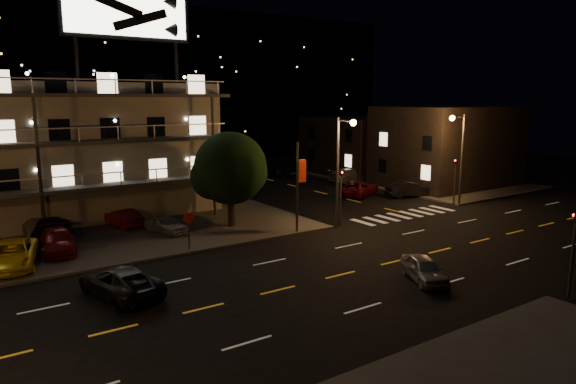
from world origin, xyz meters
TOP-DOWN VIEW (x-y plane):
  - ground at (0.00, 0.00)m, footprint 140.00×140.00m
  - curb_ne at (30.00, 20.00)m, footprint 16.00×24.00m
  - motel at (-9.94, 23.88)m, footprint 28.00×13.80m
  - side_bldg_front at (29.99, 16.00)m, footprint 14.06×10.00m
  - side_bldg_back at (29.99, 28.00)m, footprint 14.06×12.00m
  - hill_backdrop at (-5.94, 68.78)m, footprint 120.00×25.00m
  - streetlight_nc at (8.50, 7.94)m, footprint 0.44×1.92m
  - streetlight_ne at (22.14, 8.30)m, footprint 1.92×0.44m
  - signal_nw at (9.00, 8.50)m, footprint 0.20×0.27m
  - signal_sw at (9.00, -8.50)m, footprint 0.20×0.27m
  - signal_ne at (22.00, 8.50)m, footprint 0.27×0.20m
  - banner_north at (5.09, 8.40)m, footprint 0.83×0.16m
  - stop_sign at (-3.00, 8.57)m, footprint 0.91×0.11m
  - tree at (1.89, 12.41)m, footprint 5.46×5.26m
  - lot_car_2 at (-12.48, 10.80)m, footprint 3.46×5.53m
  - lot_car_3 at (-9.86, 12.50)m, footprint 2.48×4.92m
  - lot_car_4 at (-2.77, 13.17)m, footprint 2.38×3.83m
  - lot_car_7 at (-10.29, 17.03)m, footprint 1.90×4.49m
  - lot_car_8 at (-9.67, 16.16)m, footprint 3.17×4.86m
  - lot_car_9 at (-4.73, 16.56)m, footprint 2.08×4.11m
  - side_car_0 at (21.69, 13.42)m, footprint 4.87×2.98m
  - side_car_1 at (18.08, 16.57)m, footprint 5.80×4.42m
  - side_car_2 at (22.90, 23.48)m, footprint 5.33×2.28m
  - side_car_3 at (19.45, 31.03)m, footprint 4.30×1.91m
  - road_car_east at (5.06, -3.07)m, footprint 2.90×3.96m
  - road_car_west at (-8.68, 3.61)m, footprint 3.39×5.51m

SIDE VIEW (x-z plane):
  - ground at x=0.00m, z-range 0.00..0.00m
  - curb_ne at x=30.00m, z-range 0.00..0.15m
  - road_car_east at x=5.06m, z-range 0.00..1.25m
  - road_car_west at x=-8.68m, z-range 0.00..1.42m
  - side_car_3 at x=19.45m, z-range 0.00..1.44m
  - side_car_1 at x=18.08m, z-range 0.00..1.46m
  - side_car_0 at x=21.69m, z-range 0.00..1.51m
  - lot_car_4 at x=-2.77m, z-range 0.15..1.37m
  - side_car_2 at x=22.90m, z-range 0.00..1.53m
  - lot_car_9 at x=-4.73m, z-range 0.15..1.44m
  - lot_car_7 at x=-10.29m, z-range 0.15..1.44m
  - lot_car_3 at x=-9.86m, z-range 0.15..1.52m
  - lot_car_2 at x=-12.48m, z-range 0.15..1.58m
  - lot_car_8 at x=-9.67m, z-range 0.15..1.69m
  - stop_sign at x=-3.00m, z-range 0.41..3.01m
  - signal_nw at x=9.00m, z-range 0.27..4.87m
  - signal_sw at x=9.00m, z-range 0.27..4.87m
  - signal_ne at x=22.00m, z-range 0.27..4.87m
  - banner_north at x=5.09m, z-range 0.23..6.63m
  - side_bldg_back at x=29.99m, z-range 0.00..7.00m
  - tree at x=1.89m, z-range 0.80..7.68m
  - side_bldg_front at x=29.99m, z-range 0.00..8.50m
  - streetlight_nc at x=8.50m, z-range 0.96..8.96m
  - streetlight_ne at x=22.14m, z-range 0.96..8.96m
  - motel at x=-9.94m, z-range -3.71..14.39m
  - hill_backdrop at x=-5.94m, z-range -0.45..23.55m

